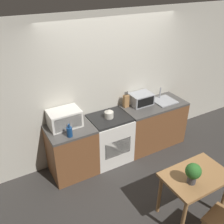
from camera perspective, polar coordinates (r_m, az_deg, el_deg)
name	(u,v)px	position (r m, az deg, el deg)	size (l,w,h in m)	color
ground_plane	(143,177)	(4.49, 7.09, -14.60)	(16.00, 16.00, 0.00)	#33302D
wall_back	(112,86)	(4.52, 0.02, 5.93)	(10.00, 0.06, 2.60)	beige
counter_left_run	(72,151)	(4.34, -9.17, -8.69)	(0.75, 0.62, 0.90)	brown
counter_right_run	(152,124)	(5.04, 9.21, -2.75)	(1.25, 0.62, 0.90)	brown
stove_range	(109,138)	(4.57, -0.59, -6.05)	(0.71, 0.62, 0.90)	silver
kettle	(109,113)	(4.27, -0.69, -0.33)	(0.16, 0.16, 0.19)	beige
microwave	(65,118)	(4.09, -10.80, -1.43)	(0.51, 0.36, 0.28)	silver
bottle	(69,132)	(3.85, -9.70, -4.45)	(0.09, 0.09, 0.22)	navy
knife_block	(126,101)	(4.61, 3.21, 2.55)	(0.10, 0.08, 0.31)	#9E7042
toaster_oven	(141,99)	(4.74, 6.66, 2.97)	(0.42, 0.31, 0.21)	#999BA0
sink_basin	(164,100)	(4.95, 11.79, 2.60)	(0.41, 0.39, 0.24)	#999BA0
dining_table	(195,181)	(3.70, 18.46, -14.73)	(0.90, 0.59, 0.73)	#9E7042
potted_plant	(193,172)	(3.38, 18.06, -12.96)	(0.20, 0.20, 0.30)	#424247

